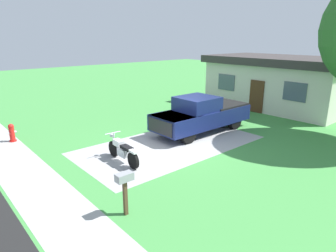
{
  "coord_description": "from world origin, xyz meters",
  "views": [
    {
      "loc": [
        9.66,
        -8.49,
        4.76
      ],
      "look_at": [
        -0.09,
        -0.07,
        0.9
      ],
      "focal_mm": 31.73,
      "sensor_mm": 36.0,
      "label": 1
    }
  ],
  "objects_px": {
    "fire_hydrant": "(12,133)",
    "pickup_truck": "(203,114)",
    "mailbox": "(125,183)",
    "neighbor_house": "(278,82)",
    "motorcycle": "(123,151)"
  },
  "relations": [
    {
      "from": "neighbor_house",
      "to": "motorcycle",
      "type": "bearing_deg",
      "value": -84.69
    },
    {
      "from": "fire_hydrant",
      "to": "pickup_truck",
      "type": "bearing_deg",
      "value": 59.03
    },
    {
      "from": "motorcycle",
      "to": "pickup_truck",
      "type": "bearing_deg",
      "value": 97.36
    },
    {
      "from": "pickup_truck",
      "to": "fire_hydrant",
      "type": "bearing_deg",
      "value": -120.97
    },
    {
      "from": "motorcycle",
      "to": "neighbor_house",
      "type": "distance_m",
      "value": 13.75
    },
    {
      "from": "pickup_truck",
      "to": "fire_hydrant",
      "type": "distance_m",
      "value": 9.34
    },
    {
      "from": "fire_hydrant",
      "to": "neighbor_house",
      "type": "distance_m",
      "value": 16.87
    },
    {
      "from": "pickup_truck",
      "to": "fire_hydrant",
      "type": "height_order",
      "value": "pickup_truck"
    },
    {
      "from": "pickup_truck",
      "to": "mailbox",
      "type": "xyz_separation_m",
      "value": [
        3.86,
        -7.26,
        0.03
      ]
    },
    {
      "from": "mailbox",
      "to": "fire_hydrant",
      "type": "bearing_deg",
      "value": -175.14
    },
    {
      "from": "pickup_truck",
      "to": "motorcycle",
      "type": "bearing_deg",
      "value": -82.64
    },
    {
      "from": "motorcycle",
      "to": "mailbox",
      "type": "bearing_deg",
      "value": -31.23
    },
    {
      "from": "pickup_truck",
      "to": "neighbor_house",
      "type": "height_order",
      "value": "neighbor_house"
    },
    {
      "from": "mailbox",
      "to": "pickup_truck",
      "type": "bearing_deg",
      "value": 117.98
    },
    {
      "from": "pickup_truck",
      "to": "fire_hydrant",
      "type": "relative_size",
      "value": 6.48
    }
  ]
}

